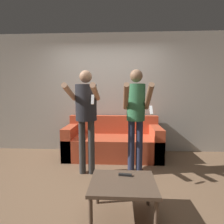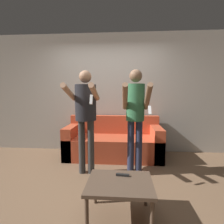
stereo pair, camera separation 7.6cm
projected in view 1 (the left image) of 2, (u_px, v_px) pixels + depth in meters
The scene contains 7 objects.
ground_plane at pixel (100, 183), 2.64m from camera, with size 14.00×14.00×0.00m, color brown.
wall_back at pixel (108, 93), 4.06m from camera, with size 6.40×0.06×2.70m.
couch at pixel (113, 143), 3.73m from camera, with size 1.98×0.82×0.85m.
person_standing_left at pixel (86, 109), 2.85m from camera, with size 0.47×0.72×1.72m.
person_standing_right at pixel (136, 111), 2.81m from camera, with size 0.41×0.65×1.73m.
coffee_table at pixel (123, 186), 1.88m from camera, with size 0.70×0.56×0.42m.
remote_on_table at pixel (125, 175), 2.00m from camera, with size 0.15×0.06×0.02m.
Camera 1 is at (0.31, -2.49, 1.37)m, focal length 28.00 mm.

